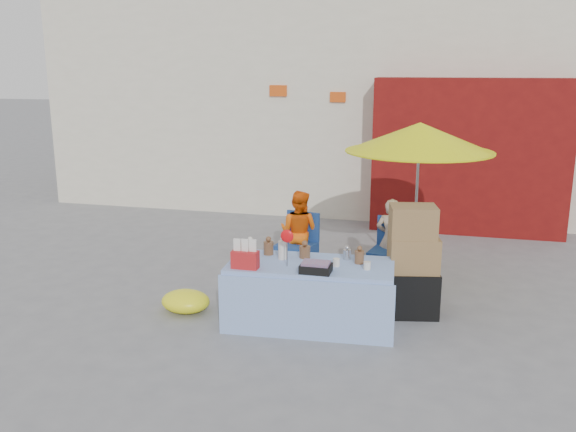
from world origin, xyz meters
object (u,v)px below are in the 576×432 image
(vendor_beige, at_px, (391,240))
(box_stack, at_px, (412,265))
(umbrella, at_px, (420,138))
(chair_right, at_px, (389,264))
(chair_left, at_px, (297,257))
(vendor_orange, at_px, (299,232))
(market_table, at_px, (310,293))

(vendor_beige, bearing_deg, box_stack, 118.95)
(umbrella, height_order, box_stack, umbrella)
(vendor_beige, relative_size, umbrella, 0.53)
(chair_right, bearing_deg, box_stack, -59.05)
(chair_left, bearing_deg, vendor_orange, 103.40)
(market_table, bearing_deg, vendor_orange, 103.16)
(chair_right, distance_m, vendor_orange, 1.30)
(vendor_beige, relative_size, box_stack, 0.86)
(box_stack, bearing_deg, market_table, -151.78)
(vendor_orange, height_order, box_stack, box_stack)
(chair_left, relative_size, vendor_beige, 0.77)
(vendor_beige, distance_m, box_stack, 1.16)
(chair_right, distance_m, box_stack, 1.09)
(chair_left, distance_m, vendor_beige, 1.29)
(chair_right, height_order, vendor_beige, vendor_beige)
(market_table, relative_size, chair_right, 2.23)
(vendor_orange, xyz_separation_m, umbrella, (1.55, 0.15, 1.31))
(market_table, height_order, chair_left, market_table)
(chair_right, bearing_deg, vendor_orange, -174.13)
(market_table, relative_size, chair_left, 2.23)
(vendor_beige, bearing_deg, vendor_orange, 12.00)
(chair_left, height_order, vendor_orange, vendor_orange)
(chair_left, distance_m, umbrella, 2.27)
(chair_right, bearing_deg, market_table, -103.26)
(vendor_orange, distance_m, vendor_beige, 1.25)
(chair_right, relative_size, vendor_beige, 0.77)
(vendor_orange, relative_size, vendor_beige, 1.04)
(umbrella, distance_m, box_stack, 1.81)
(vendor_orange, xyz_separation_m, box_stack, (1.59, -1.11, 0.01))
(chair_right, relative_size, box_stack, 0.66)
(market_table, height_order, umbrella, umbrella)
(chair_left, height_order, umbrella, umbrella)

